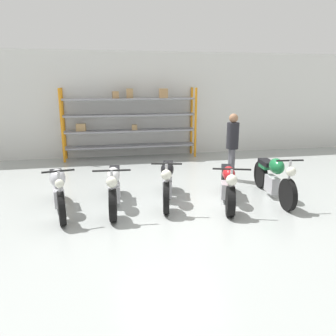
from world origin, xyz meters
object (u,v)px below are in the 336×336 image
object	(u,v)px
motorcycle_silver	(58,189)
motorcycle_green	(274,177)
shelving_rack	(130,121)
motorcycle_red	(228,184)
motorcycle_white	(114,186)
person_browsing	(232,141)
motorcycle_black	(167,180)

from	to	relation	value
motorcycle_silver	motorcycle_green	distance (m)	4.69
shelving_rack	motorcycle_red	xyz separation A→B (m)	(1.69, -4.88, -0.87)
motorcycle_white	motorcycle_red	xyz separation A→B (m)	(2.44, -0.24, -0.03)
motorcycle_red	person_browsing	size ratio (longest dim) A/B	1.15
motorcycle_white	motorcycle_green	distance (m)	3.58
motorcycle_white	motorcycle_black	size ratio (longest dim) A/B	1.04
motorcycle_silver	person_browsing	world-z (taller)	person_browsing
motorcycle_white	motorcycle_green	bearing A→B (deg)	91.77
motorcycle_silver	motorcycle_black	xyz separation A→B (m)	(2.28, 0.15, 0.01)
motorcycle_red	motorcycle_green	bearing A→B (deg)	112.37
motorcycle_silver	motorcycle_green	bearing A→B (deg)	78.51
motorcycle_black	motorcycle_silver	bearing A→B (deg)	-73.61
motorcycle_black	person_browsing	distance (m)	2.44
motorcycle_silver	person_browsing	distance (m)	4.56
shelving_rack	person_browsing	world-z (taller)	shelving_rack
motorcycle_black	motorcycle_green	size ratio (longest dim) A/B	0.94
motorcycle_green	person_browsing	distance (m)	1.67
shelving_rack	motorcycle_white	size ratio (longest dim) A/B	2.10
shelving_rack	person_browsing	distance (m)	4.06
motorcycle_black	motorcycle_green	xyz separation A→B (m)	(2.41, -0.23, 0.01)
motorcycle_silver	shelving_rack	bearing A→B (deg)	147.78
shelving_rack	motorcycle_green	bearing A→B (deg)	-59.33
motorcycle_white	motorcycle_black	bearing A→B (deg)	98.86
shelving_rack	motorcycle_silver	world-z (taller)	shelving_rack
motorcycle_green	motorcycle_black	bearing A→B (deg)	-89.79
motorcycle_white	person_browsing	size ratio (longest dim) A/B	1.21
motorcycle_green	person_browsing	xyz separation A→B (m)	(-0.41, 1.52, 0.56)
shelving_rack	motorcycle_green	size ratio (longest dim) A/B	2.07
shelving_rack	motorcycle_white	xyz separation A→B (m)	(-0.75, -4.64, -0.84)
shelving_rack	motorcycle_silver	xyz separation A→B (m)	(-1.86, -4.69, -0.81)
motorcycle_green	motorcycle_silver	bearing A→B (deg)	-85.22
motorcycle_silver	motorcycle_black	world-z (taller)	motorcycle_black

